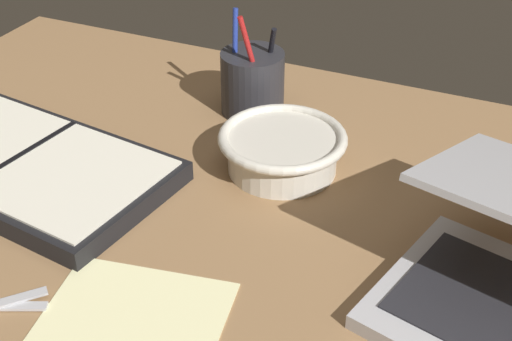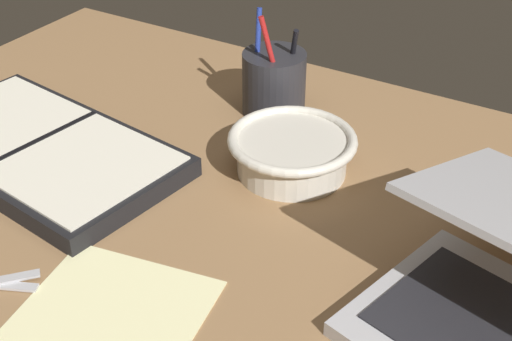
{
  "view_description": "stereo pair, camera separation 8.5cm",
  "coord_description": "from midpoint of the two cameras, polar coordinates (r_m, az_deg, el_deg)",
  "views": [
    {
      "loc": [
        26.51,
        -57.68,
        56.35
      ],
      "look_at": [
        -2.41,
        6.95,
        9.0
      ],
      "focal_mm": 50.0,
      "sensor_mm": 36.0,
      "label": 1
    },
    {
      "loc": [
        34.06,
        -53.74,
        56.35
      ],
      "look_at": [
        -2.41,
        6.95,
        9.0
      ],
      "focal_mm": 50.0,
      "sensor_mm": 36.0,
      "label": 2
    }
  ],
  "objects": [
    {
      "name": "desk_top",
      "position": [
        0.84,
        -3.36,
        -7.42
      ],
      "size": [
        140.0,
        100.0,
        2.0
      ],
      "primitive_type": "cube",
      "color": "#936D47",
      "rests_on": "ground"
    },
    {
      "name": "bowl",
      "position": [
        0.96,
        -0.4,
        1.65
      ],
      "size": [
        17.48,
        17.48,
        5.69
      ],
      "color": "silver",
      "rests_on": "desk_top"
    },
    {
      "name": "pen_cup",
      "position": [
        1.1,
        -2.52,
        7.02
      ],
      "size": [
        9.75,
        9.75,
        16.75
      ],
      "color": "#28282D",
      "rests_on": "desk_top"
    },
    {
      "name": "planner",
      "position": [
        1.03,
        -20.44,
        0.39
      ],
      "size": [
        43.33,
        27.5,
        3.16
      ],
      "rotation": [
        0.0,
        0.0,
        -0.14
      ],
      "color": "black",
      "rests_on": "desk_top"
    }
  ]
}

